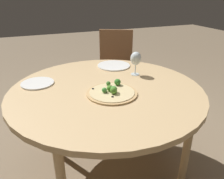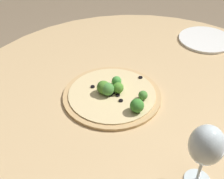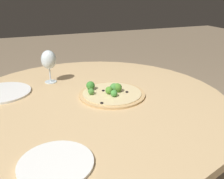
{
  "view_description": "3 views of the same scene",
  "coord_description": "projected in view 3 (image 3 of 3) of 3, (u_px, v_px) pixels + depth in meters",
  "views": [
    {
      "loc": [
        -0.47,
        -1.26,
        1.31
      ],
      "look_at": [
        0.0,
        -0.1,
        0.74
      ],
      "focal_mm": 35.0,
      "sensor_mm": 36.0,
      "label": 1
    },
    {
      "loc": [
        0.79,
        0.01,
        1.36
      ],
      "look_at": [
        0.0,
        -0.1,
        0.74
      ],
      "focal_mm": 50.0,
      "sensor_mm": 36.0,
      "label": 2
    },
    {
      "loc": [
        -1.04,
        0.3,
        1.19
      ],
      "look_at": [
        0.0,
        -0.1,
        0.74
      ],
      "focal_mm": 40.0,
      "sensor_mm": 36.0,
      "label": 3
    }
  ],
  "objects": [
    {
      "name": "wine_glass",
      "position": [
        49.0,
        60.0,
        1.34
      ],
      "size": [
        0.08,
        0.08,
        0.18
      ],
      "color": "silver",
      "rests_on": "dining_table"
    },
    {
      "name": "plate_near",
      "position": [
        2.0,
        93.0,
        1.24
      ],
      "size": [
        0.28,
        0.28,
        0.01
      ],
      "color": "white",
      "rests_on": "dining_table"
    },
    {
      "name": "dining_table",
      "position": [
        93.0,
        108.0,
        1.21
      ],
      "size": [
        1.29,
        1.29,
        0.71
      ],
      "color": "tan",
      "rests_on": "ground_plane"
    },
    {
      "name": "pizza",
      "position": [
        111.0,
        93.0,
        1.22
      ],
      "size": [
        0.32,
        0.32,
        0.06
      ],
      "color": "tan",
      "rests_on": "dining_table"
    },
    {
      "name": "plate_far",
      "position": [
        56.0,
        163.0,
        0.74
      ],
      "size": [
        0.23,
        0.23,
        0.01
      ],
      "color": "white",
      "rests_on": "dining_table"
    }
  ]
}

